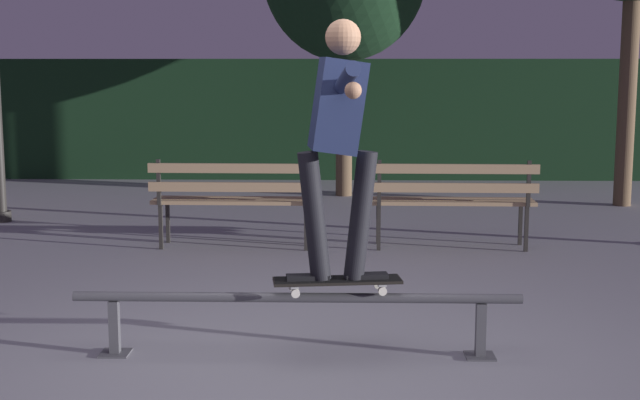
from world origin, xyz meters
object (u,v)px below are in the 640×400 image
object	(u,v)px
skateboard	(337,281)
park_bench_leftmost	(234,194)
grind_rail	(297,307)
skateboarder	(338,128)
park_bench_left_center	(452,195)

from	to	relation	value
skateboard	park_bench_leftmost	xyz separation A→B (m)	(-1.02, 3.22, 0.06)
grind_rail	skateboarder	size ratio (longest dim) A/B	1.76
skateboarder	skateboard	bearing A→B (deg)	-172.89
park_bench_leftmost	park_bench_left_center	size ratio (longest dim) A/B	1.00
skateboarder	park_bench_left_center	xyz separation A→B (m)	(1.09, 3.22, -0.87)
skateboard	skateboarder	xyz separation A→B (m)	(0.00, 0.00, 0.94)
skateboard	park_bench_left_center	world-z (taller)	park_bench_left_center
skateboarder	park_bench_leftmost	xyz separation A→B (m)	(-1.02, 3.22, -0.87)
park_bench_left_center	grind_rail	bearing A→B (deg)	-112.56
grind_rail	skateboard	distance (m)	0.30
grind_rail	park_bench_left_center	bearing A→B (deg)	67.44
skateboarder	park_bench_leftmost	bearing A→B (deg)	107.57
park_bench_leftmost	park_bench_left_center	bearing A→B (deg)	0.00
skateboard	skateboarder	size ratio (longest dim) A/B	0.51
skateboarder	park_bench_leftmost	distance (m)	3.49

